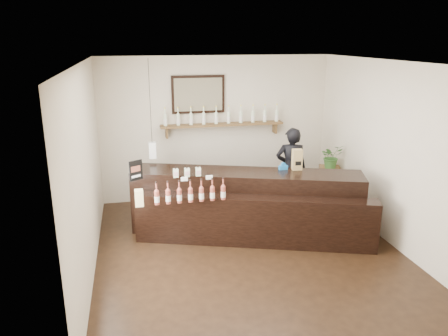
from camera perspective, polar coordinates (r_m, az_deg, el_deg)
name	(u,v)px	position (r m, az deg, el deg)	size (l,w,h in m)	color
ground	(248,251)	(6.78, 3.19, -10.73)	(5.00, 5.00, 0.00)	black
room_shell	(250,142)	(6.19, 3.44, 3.42)	(5.00, 5.00, 5.00)	beige
back_wall_decor	(209,112)	(8.41, -1.96, 7.38)	(2.66, 0.96, 1.69)	brown
counter	(248,207)	(7.11, 3.14, -5.08)	(3.73, 2.15, 1.21)	black
promo_sign	(136,170)	(6.72, -11.45, -0.31)	(0.20, 0.13, 0.31)	black
paper_bag	(297,160)	(7.21, 9.52, 1.10)	(0.17, 0.13, 0.34)	#A5854F
tape_dispenser	(283,167)	(7.21, 7.74, 0.15)	(0.15, 0.06, 0.12)	#196BB5
side_cabinet	(329,187)	(8.59, 13.57, -2.42)	(0.52, 0.61, 0.75)	brown
potted_plant	(331,156)	(8.41, 13.85, 1.47)	(0.41, 0.35, 0.46)	#366629
shopkeeper	(291,163)	(8.20, 8.75, 0.61)	(0.64, 0.42, 1.75)	black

